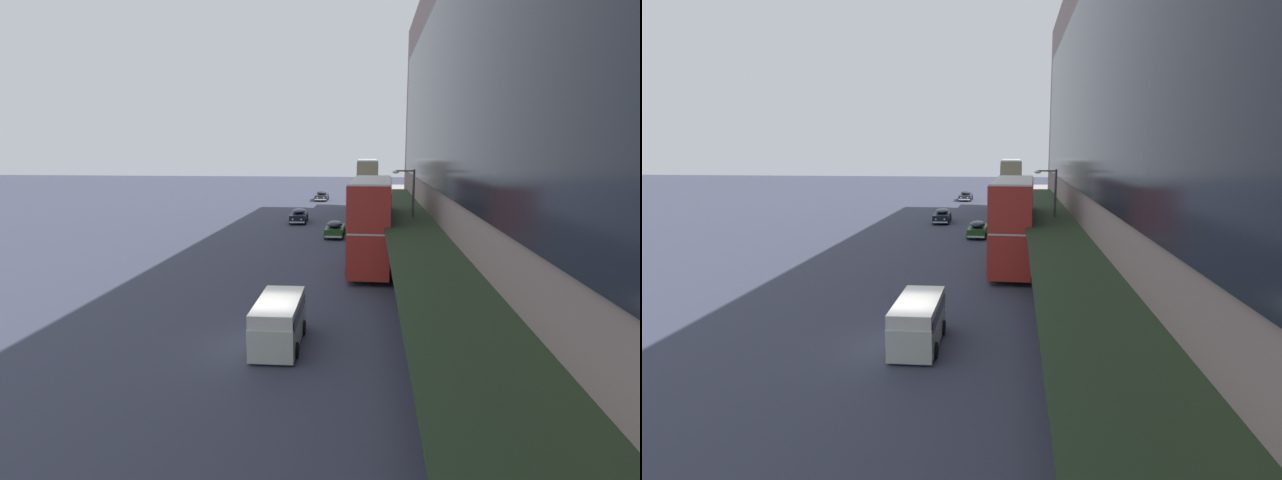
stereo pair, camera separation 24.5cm
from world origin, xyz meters
TOP-DOWN VIEW (x-y plane):
  - ground at (0.00, 0.00)m, footprint 240.00×240.00m
  - sidewalk_kerb at (11.00, 0.00)m, footprint 10.00×180.00m
  - building_facade at (10.95, 0.00)m, footprint 9.20×80.00m
  - transit_bus_kerbside_front at (3.65, 44.30)m, footprint 2.78×10.01m
  - transit_bus_kerbside_rear at (4.29, 24.71)m, footprint 2.89×9.94m
  - transit_bus_kerbside_far at (4.06, 13.89)m, footprint 3.09×9.48m
  - sedan_second_mid at (0.86, 25.88)m, footprint 1.79×4.37m
  - sedan_trailing_mid at (-3.32, 57.56)m, footprint 1.94×4.97m
  - sedan_second_near at (3.80, 58.00)m, footprint 2.02×4.32m
  - sedan_lead_near at (-3.67, 34.43)m, footprint 1.97×4.91m
  - vw_van at (0.28, 0.34)m, footprint 1.97×4.58m
  - pedestrian_at_kerb at (6.61, 6.99)m, footprint 0.62×0.33m
  - street_lamp at (6.63, 14.12)m, footprint 1.50×0.28m

SIDE VIEW (x-z plane):
  - ground at x=0.00m, z-range 0.00..0.00m
  - sidewalk_kerb at x=11.00m, z-range 0.00..0.15m
  - sedan_second_mid at x=0.86m, z-range -0.01..1.48m
  - sedan_trailing_mid at x=-3.32m, z-range -0.01..1.49m
  - sedan_second_near at x=3.80m, z-range -0.01..1.50m
  - sedan_lead_near at x=-3.67m, z-range 0.00..1.49m
  - vw_van at x=0.28m, z-range 0.12..2.08m
  - pedestrian_at_kerb at x=6.61m, z-range 0.25..2.11m
  - transit_bus_kerbside_rear at x=4.29m, z-range 0.25..3.63m
  - transit_bus_kerbside_far at x=4.06m, z-range 0.24..6.27m
  - transit_bus_kerbside_front at x=3.65m, z-range 0.25..6.78m
  - street_lamp at x=6.63m, z-range 0.71..7.24m
  - building_facade at x=10.95m, z-range -0.03..20.65m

